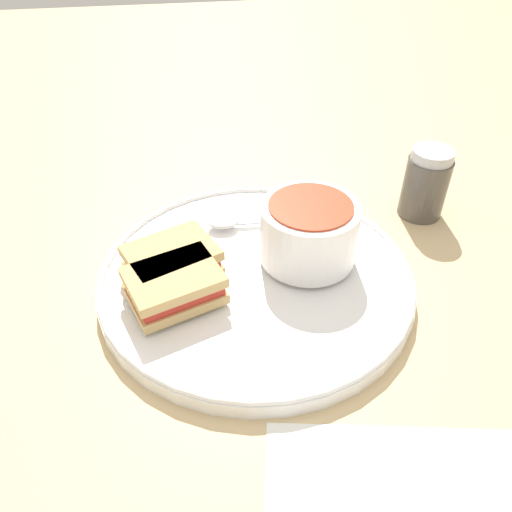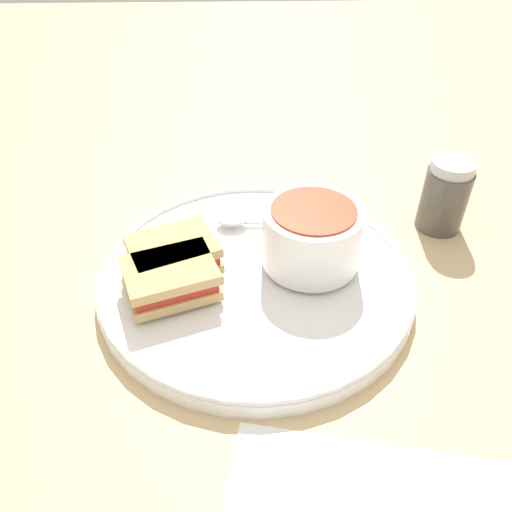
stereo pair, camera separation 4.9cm
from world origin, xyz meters
name	(u,v)px [view 1 (the left image)]	position (x,y,z in m)	size (l,w,h in m)	color
ground_plane	(256,284)	(0.00, 0.00, 0.00)	(2.40, 2.40, 0.00)	#D1B27F
plate	(256,276)	(0.00, 0.00, 0.01)	(0.31, 0.31, 0.02)	white
soup_bowl	(309,231)	(-0.05, -0.01, 0.05)	(0.10, 0.10, 0.06)	white
spoon	(233,222)	(0.01, -0.08, 0.02)	(0.13, 0.03, 0.01)	silver
sandwich_half_near	(172,261)	(0.08, -0.01, 0.03)	(0.10, 0.09, 0.03)	tan
sandwich_half_far	(174,285)	(0.08, 0.03, 0.03)	(0.10, 0.09, 0.03)	tan
salt_shaker	(426,184)	(-0.22, -0.09, 0.04)	(0.05, 0.05, 0.08)	#4C4742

